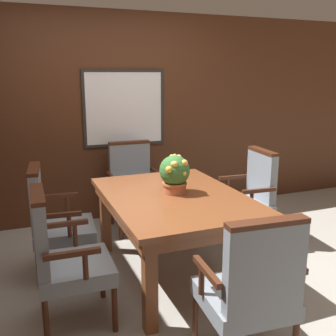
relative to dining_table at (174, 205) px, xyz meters
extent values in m
plane|color=#A39E93|center=(-0.15, -0.15, -0.64)|extent=(14.00, 14.00, 0.00)
cube|color=#4C2816|center=(-0.15, 1.65, 0.58)|extent=(7.20, 0.06, 2.45)
cube|color=white|center=(0.01, 1.61, 0.70)|extent=(0.92, 0.01, 0.83)
cube|color=#282623|center=(0.01, 1.61, 1.13)|extent=(0.99, 0.02, 0.04)
cube|color=#282623|center=(0.01, 1.61, 0.26)|extent=(0.99, 0.02, 0.03)
cube|color=#282623|center=(-0.46, 1.61, 0.70)|extent=(0.04, 0.02, 0.83)
cube|color=#282623|center=(0.49, 1.61, 0.70)|extent=(0.03, 0.02, 0.83)
cube|color=brown|center=(-0.46, -0.68, -0.30)|extent=(0.09, 0.09, 0.69)
cube|color=brown|center=(0.46, -0.68, -0.30)|extent=(0.09, 0.09, 0.69)
cube|color=brown|center=(-0.46, 0.68, -0.30)|extent=(0.09, 0.09, 0.69)
cube|color=brown|center=(0.46, 0.68, -0.30)|extent=(0.09, 0.09, 0.69)
cube|color=brown|center=(0.00, 0.00, 0.01)|extent=(1.06, 1.52, 0.09)
cube|color=brown|center=(0.00, 0.00, 0.07)|extent=(1.12, 1.58, 0.04)
cylinder|color=#472314|center=(-0.68, -0.60, -0.47)|extent=(0.04, 0.04, 0.34)
cylinder|color=#472314|center=(-0.67, -0.14, -0.47)|extent=(0.04, 0.04, 0.34)
cylinder|color=#472314|center=(-1.13, -0.59, -0.47)|extent=(0.04, 0.04, 0.34)
cylinder|color=#472314|center=(-1.12, -0.13, -0.47)|extent=(0.04, 0.04, 0.34)
cube|color=gray|center=(-0.90, -0.36, -0.24)|extent=(0.52, 0.53, 0.11)
cube|color=gray|center=(-1.12, -0.36, 0.06)|extent=(0.09, 0.47, 0.50)
cube|color=#472314|center=(-1.12, -0.36, 0.33)|extent=(0.10, 0.47, 0.03)
cylinder|color=#472314|center=(-0.87, -0.63, -0.09)|extent=(0.04, 0.04, 0.19)
cube|color=#472314|center=(-0.95, -0.63, 0.00)|extent=(0.36, 0.04, 0.04)
cylinder|color=#472314|center=(-0.86, -0.10, -0.09)|extent=(0.04, 0.04, 0.19)
cube|color=#472314|center=(-0.93, -0.10, 0.00)|extent=(0.36, 0.04, 0.04)
cylinder|color=#472314|center=(-0.25, 0.92, -0.47)|extent=(0.04, 0.04, 0.34)
cylinder|color=#472314|center=(0.21, 0.91, -0.47)|extent=(0.04, 0.04, 0.34)
cylinder|color=#472314|center=(-0.24, 1.37, -0.47)|extent=(0.04, 0.04, 0.34)
cylinder|color=#472314|center=(0.22, 1.36, -0.47)|extent=(0.04, 0.04, 0.34)
cube|color=gray|center=(-0.02, 1.14, -0.24)|extent=(0.53, 0.52, 0.11)
cube|color=gray|center=(-0.01, 1.36, 0.06)|extent=(0.47, 0.09, 0.50)
cube|color=#472314|center=(-0.01, 1.36, 0.33)|extent=(0.47, 0.10, 0.03)
cylinder|color=#472314|center=(-0.28, 1.11, -0.09)|extent=(0.04, 0.04, 0.19)
cube|color=#472314|center=(-0.28, 1.19, 0.00)|extent=(0.05, 0.36, 0.04)
cylinder|color=#472314|center=(0.25, 1.09, -0.09)|extent=(0.04, 0.04, 0.19)
cube|color=#472314|center=(0.25, 1.17, 0.00)|extent=(0.05, 0.36, 0.04)
cylinder|color=#472314|center=(0.70, 0.62, -0.47)|extent=(0.04, 0.04, 0.34)
cylinder|color=#472314|center=(0.67, 0.17, -0.47)|extent=(0.04, 0.04, 0.34)
cylinder|color=#472314|center=(1.15, 0.59, -0.47)|extent=(0.04, 0.04, 0.34)
cylinder|color=#472314|center=(1.12, 0.14, -0.47)|extent=(0.04, 0.04, 0.34)
cube|color=gray|center=(0.91, 0.38, -0.24)|extent=(0.55, 0.55, 0.11)
cube|color=gray|center=(1.13, 0.36, 0.06)|extent=(0.11, 0.48, 0.50)
cube|color=#472314|center=(1.13, 0.36, 0.33)|extent=(0.12, 0.48, 0.03)
cylinder|color=#472314|center=(0.89, 0.65, -0.09)|extent=(0.04, 0.04, 0.19)
cube|color=#472314|center=(0.97, 0.64, 0.00)|extent=(0.36, 0.06, 0.04)
cylinder|color=#472314|center=(0.85, 0.12, -0.09)|extent=(0.04, 0.04, 0.19)
cube|color=#472314|center=(0.93, 0.11, 0.00)|extent=(0.36, 0.06, 0.04)
cylinder|color=#472314|center=(0.25, -0.91, -0.47)|extent=(0.04, 0.04, 0.34)
cylinder|color=#472314|center=(-0.21, -0.88, -0.47)|extent=(0.04, 0.04, 0.34)
cube|color=gray|center=(0.00, -1.12, -0.24)|extent=(0.55, 0.55, 0.11)
cube|color=gray|center=(-0.01, -1.33, 0.06)|extent=(0.48, 0.11, 0.50)
cube|color=#472314|center=(-0.01, -1.33, 0.33)|extent=(0.48, 0.12, 0.03)
cylinder|color=#472314|center=(0.27, -1.10, -0.09)|extent=(0.04, 0.04, 0.19)
cube|color=#472314|center=(0.27, -1.17, 0.00)|extent=(0.06, 0.36, 0.04)
cylinder|color=#472314|center=(-0.26, -1.06, -0.09)|extent=(0.04, 0.04, 0.19)
cube|color=#472314|center=(-0.26, -1.14, 0.00)|extent=(0.06, 0.36, 0.04)
cylinder|color=#472314|center=(-0.68, 0.13, -0.47)|extent=(0.04, 0.04, 0.34)
cylinder|color=#472314|center=(-0.64, 0.58, -0.47)|extent=(0.04, 0.04, 0.34)
cylinder|color=#472314|center=(-1.13, 0.17, -0.47)|extent=(0.04, 0.04, 0.34)
cylinder|color=#472314|center=(-1.09, 0.62, -0.47)|extent=(0.04, 0.04, 0.34)
cube|color=gray|center=(-0.89, 0.37, -0.24)|extent=(0.56, 0.56, 0.11)
cube|color=gray|center=(-1.10, 0.39, 0.06)|extent=(0.12, 0.48, 0.50)
cube|color=#472314|center=(-1.10, 0.39, 0.33)|extent=(0.13, 0.48, 0.03)
cylinder|color=#472314|center=(-0.87, 0.11, -0.09)|extent=(0.04, 0.04, 0.19)
cube|color=#472314|center=(-0.95, 0.11, 0.00)|extent=(0.36, 0.07, 0.04)
cylinder|color=#472314|center=(-0.82, 0.64, -0.09)|extent=(0.04, 0.04, 0.19)
cube|color=#472314|center=(-0.90, 0.64, 0.00)|extent=(0.36, 0.07, 0.04)
cylinder|color=#B2603D|center=(0.02, 0.05, 0.14)|extent=(0.20, 0.20, 0.09)
cylinder|color=#B2603D|center=(0.02, 0.05, 0.18)|extent=(0.21, 0.21, 0.02)
sphere|color=#387033|center=(0.02, 0.05, 0.29)|extent=(0.26, 0.26, 0.26)
sphere|color=gold|center=(-0.06, -0.04, 0.33)|extent=(0.06, 0.06, 0.06)
sphere|color=gold|center=(0.06, -0.07, 0.29)|extent=(0.04, 0.04, 0.04)
sphere|color=#E2A44F|center=(0.02, 0.17, 0.30)|extent=(0.04, 0.04, 0.04)
sphere|color=#F1A544|center=(0.08, -0.03, 0.37)|extent=(0.06, 0.06, 0.06)
sphere|color=#F4C15B|center=(-0.02, -0.04, 0.37)|extent=(0.05, 0.05, 0.05)
sphere|color=gold|center=(-0.02, -0.04, 0.37)|extent=(0.06, 0.06, 0.06)
sphere|color=#E0BA52|center=(0.08, 0.09, 0.40)|extent=(0.05, 0.05, 0.05)
sphere|color=gold|center=(0.04, 0.08, 0.41)|extent=(0.04, 0.04, 0.04)
sphere|color=gold|center=(0.02, 0.11, 0.40)|extent=(0.04, 0.04, 0.04)
sphere|color=#EFAC53|center=(0.04, 0.14, 0.37)|extent=(0.05, 0.05, 0.05)
camera|label=1|loc=(-1.21, -2.95, 1.09)|focal=42.00mm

